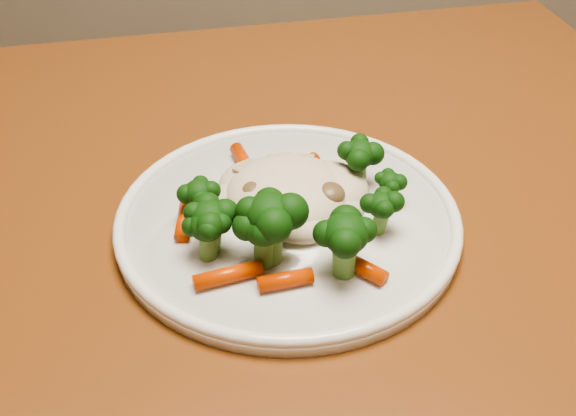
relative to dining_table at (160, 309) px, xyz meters
name	(u,v)px	position (x,y,z in m)	size (l,w,h in m)	color
dining_table	(160,309)	(0.00, 0.00, 0.00)	(1.22, 0.95, 0.75)	brown
plate	(288,222)	(0.12, -0.02, 0.12)	(0.27, 0.27, 0.01)	white
meal	(286,205)	(0.12, -0.03, 0.15)	(0.18, 0.19, 0.05)	beige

